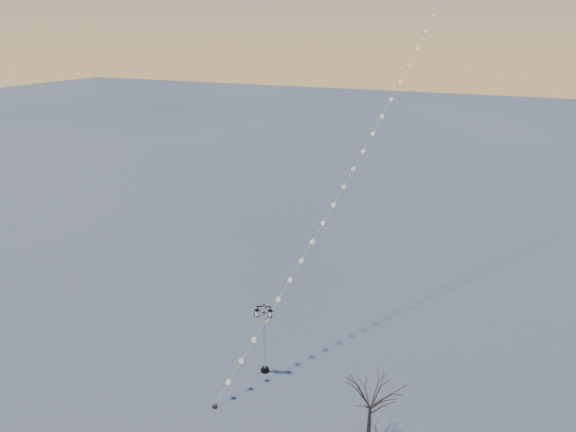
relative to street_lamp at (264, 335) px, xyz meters
The scene contains 4 objects.
ground 4.40m from the street_lamp, 91.11° to the right, with size 300.00×300.00×0.00m, color #505251.
street_lamp is the anchor object (origin of this frame).
bare_tree 7.42m from the street_lamp, 21.38° to the right, with size 2.18×2.18×3.62m.
kite_train 22.82m from the street_lamp, 72.31° to the left, with size 11.91×37.03×39.27m.
Camera 1 is at (11.40, -18.70, 18.71)m, focal length 32.15 mm.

